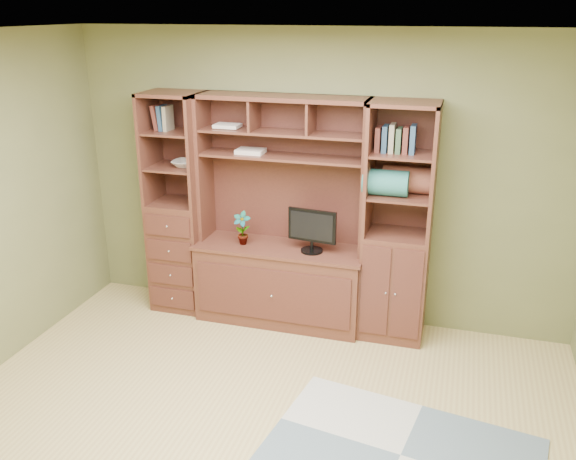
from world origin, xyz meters
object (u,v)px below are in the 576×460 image
(right_tower, at_px, (398,225))
(monitor, at_px, (312,223))
(center_hutch, at_px, (280,215))
(left_tower, at_px, (178,204))

(right_tower, relative_size, monitor, 3.87)
(right_tower, xyz_separation_m, monitor, (-0.72, -0.07, -0.03))
(center_hutch, height_order, left_tower, same)
(center_hutch, bearing_deg, left_tower, 177.71)
(left_tower, distance_m, monitor, 1.31)
(left_tower, xyz_separation_m, monitor, (1.30, -0.07, -0.03))
(left_tower, bearing_deg, monitor, -3.29)
(center_hutch, relative_size, left_tower, 1.00)
(monitor, bearing_deg, left_tower, -176.72)
(center_hutch, xyz_separation_m, left_tower, (-1.00, 0.04, 0.00))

